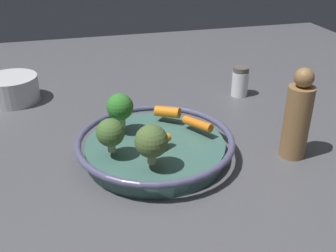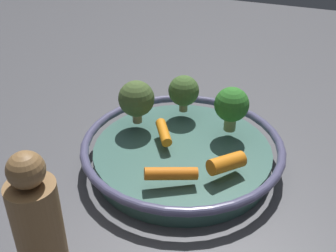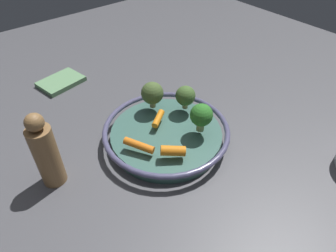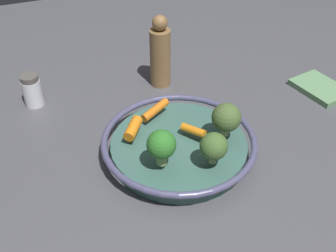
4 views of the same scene
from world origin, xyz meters
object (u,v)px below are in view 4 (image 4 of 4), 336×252
(broccoli_floret_small, at_px, (214,147))
(salt_shaker, at_px, (32,90))
(broccoli_floret_large, at_px, (161,145))
(dish_towel, at_px, (320,88))
(pepper_mill, at_px, (160,54))
(baby_carrot_back, at_px, (155,110))
(baby_carrot_right, at_px, (133,128))
(baby_carrot_left, at_px, (193,130))
(broccoli_floret_edge, at_px, (226,118))
(serving_bowl, at_px, (179,145))

(broccoli_floret_small, relative_size, salt_shaker, 0.80)
(broccoli_floret_large, xyz_separation_m, dish_towel, (-0.14, 0.46, -0.08))
(salt_shaker, height_order, pepper_mill, pepper_mill)
(salt_shaker, distance_m, dish_towel, 0.67)
(baby_carrot_back, bearing_deg, baby_carrot_right, -54.12)
(baby_carrot_right, relative_size, pepper_mill, 0.29)
(baby_carrot_left, bearing_deg, salt_shaker, -135.65)
(broccoli_floret_edge, distance_m, pepper_mill, 0.28)
(serving_bowl, relative_size, broccoli_floret_edge, 4.34)
(baby_carrot_back, relative_size, baby_carrot_right, 1.32)
(broccoli_floret_edge, bearing_deg, baby_carrot_left, -116.62)
(baby_carrot_left, relative_size, broccoli_floret_small, 0.83)
(salt_shaker, relative_size, pepper_mill, 0.43)
(broccoli_floret_large, distance_m, dish_towel, 0.48)
(baby_carrot_back, height_order, pepper_mill, pepper_mill)
(broccoli_floret_large, distance_m, pepper_mill, 0.33)
(broccoli_floret_small, bearing_deg, broccoli_floret_large, -109.17)
(broccoli_floret_large, bearing_deg, serving_bowl, 134.50)
(pepper_mill, bearing_deg, baby_carrot_back, -23.85)
(broccoli_floret_large, bearing_deg, pepper_mill, 159.79)
(baby_carrot_left, distance_m, baby_carrot_back, 0.10)
(broccoli_floret_edge, height_order, pepper_mill, pepper_mill)
(baby_carrot_left, bearing_deg, baby_carrot_right, -111.59)
(pepper_mill, bearing_deg, baby_carrot_right, -32.53)
(baby_carrot_right, bearing_deg, pepper_mill, 147.47)
(baby_carrot_left, distance_m, salt_shaker, 0.38)
(serving_bowl, distance_m, salt_shaker, 0.37)
(salt_shaker, bearing_deg, broccoli_floret_large, 28.89)
(baby_carrot_right, bearing_deg, baby_carrot_back, 125.88)
(baby_carrot_right, xyz_separation_m, pepper_mill, (-0.21, 0.13, 0.03))
(dish_towel, bearing_deg, baby_carrot_back, -90.27)
(baby_carrot_back, bearing_deg, broccoli_floret_small, 14.44)
(broccoli_floret_small, height_order, salt_shaker, broccoli_floret_small)
(baby_carrot_right, bearing_deg, salt_shaker, -145.06)
(broccoli_floret_large, height_order, dish_towel, broccoli_floret_large)
(baby_carrot_back, xyz_separation_m, salt_shaker, (-0.19, -0.22, -0.01))
(baby_carrot_right, xyz_separation_m, salt_shaker, (-0.23, -0.16, -0.02))
(serving_bowl, bearing_deg, baby_carrot_right, -120.00)
(broccoli_floret_large, relative_size, broccoli_floret_edge, 1.01)
(baby_carrot_right, distance_m, broccoli_floret_small, 0.17)
(serving_bowl, xyz_separation_m, baby_carrot_right, (-0.04, -0.08, 0.03))
(broccoli_floret_large, bearing_deg, baby_carrot_back, 164.27)
(salt_shaker, bearing_deg, baby_carrot_right, 34.94)
(baby_carrot_back, bearing_deg, broccoli_floret_edge, 41.34)
(serving_bowl, distance_m, broccoli_floret_small, 0.11)
(dish_towel, bearing_deg, broccoli_floret_edge, -70.69)
(broccoli_floret_small, distance_m, dish_towel, 0.41)
(broccoli_floret_small, xyz_separation_m, broccoli_floret_large, (-0.03, -0.08, 0.01))
(broccoli_floret_large, bearing_deg, broccoli_floret_edge, 102.11)
(broccoli_floret_large, height_order, salt_shaker, broccoli_floret_large)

